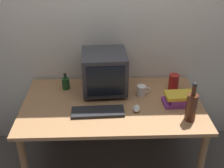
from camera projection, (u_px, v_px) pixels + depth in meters
ground_plane at (112, 164)px, 2.72m from camera, size 6.00×6.00×0.00m
back_wall at (110, 23)px, 2.56m from camera, size 4.00×0.08×2.50m
desk at (112, 110)px, 2.42m from camera, size 1.51×0.88×0.71m
crt_monitor at (104, 72)px, 2.46m from camera, size 0.40×0.40×0.37m
keyboard at (98, 112)px, 2.24m from camera, size 0.43×0.17×0.02m
computer_mouse at (137, 108)px, 2.27m from camera, size 0.08×0.11×0.04m
bottle_tall at (191, 106)px, 2.11m from camera, size 0.08×0.08×0.33m
bottle_short at (66, 83)px, 2.56m from camera, size 0.07×0.07×0.16m
book_stack at (179, 99)px, 2.34m from camera, size 0.26×0.17×0.10m
mug at (142, 90)px, 2.47m from camera, size 0.12×0.08×0.09m
metal_canister at (174, 82)px, 2.54m from camera, size 0.09×0.09×0.15m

